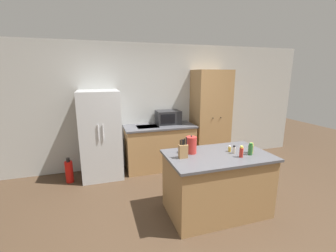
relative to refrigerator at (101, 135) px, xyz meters
name	(u,v)px	position (x,y,z in m)	size (l,w,h in m)	color
ground_plane	(201,223)	(1.22, -1.95, -0.84)	(14.00, 14.00, 0.00)	#423021
wall_back	(157,106)	(1.22, 0.38, 0.46)	(7.20, 0.06, 2.60)	#B2B2AD
refrigerator	(101,135)	(0.00, 0.00, 0.00)	(0.75, 0.73, 1.68)	#B7BABC
back_counter	(160,147)	(1.19, 0.04, -0.37)	(1.47, 0.67, 0.93)	#9E7547
pantry_cabinet	(210,117)	(2.37, 0.07, 0.19)	(0.77, 0.60, 2.07)	#9E7547
kitchen_island	(217,183)	(1.54, -1.75, -0.40)	(1.45, 0.88, 0.88)	#9E7547
microwave	(168,117)	(1.41, 0.16, 0.23)	(0.50, 0.36, 0.29)	#232326
knife_block	(183,151)	(1.02, -1.72, 0.14)	(0.12, 0.07, 0.29)	#9E7547
spice_bottle_tall_dark	(241,152)	(1.78, -1.93, 0.12)	(0.05, 0.05, 0.16)	#B2281E
spice_bottle_short_red	(251,148)	(2.01, -1.83, 0.11)	(0.06, 0.06, 0.15)	gold
spice_bottle_amber_oil	(230,149)	(1.76, -1.69, 0.08)	(0.04, 0.04, 0.09)	gold
spice_bottle_green_herb	(234,150)	(1.77, -1.78, 0.10)	(0.04, 0.04, 0.12)	beige
spice_bottle_pale_salt	(250,149)	(1.96, -1.89, 0.12)	(0.06, 0.06, 0.17)	#337033
kettle	(191,145)	(1.20, -1.58, 0.16)	(0.15, 0.15, 0.26)	#B72D28
fire_extinguisher	(69,171)	(-0.61, -0.11, -0.63)	(0.14, 0.14, 0.47)	red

